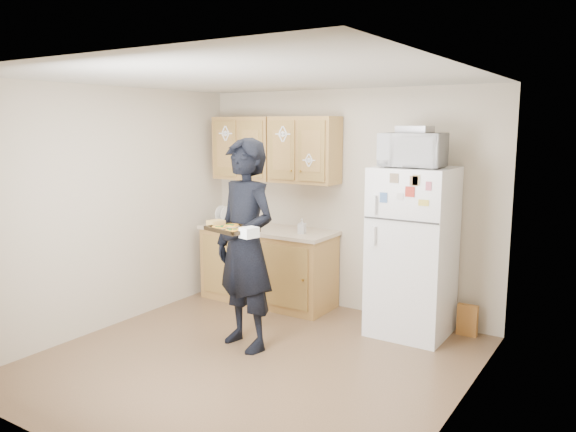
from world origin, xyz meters
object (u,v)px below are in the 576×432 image
(dish_rack, at_px, (229,219))
(person, at_px, (245,245))
(microwave, at_px, (413,150))
(refrigerator, at_px, (412,252))
(baking_tray, at_px, (232,230))

(dish_rack, bearing_deg, person, -45.76)
(person, distance_m, microwave, 1.86)
(microwave, height_order, dish_rack, microwave)
(person, bearing_deg, microwave, 58.41)
(microwave, xyz_separation_m, dish_rack, (-2.29, 0.01, -0.89))
(microwave, bearing_deg, refrigerator, 66.37)
(refrigerator, relative_size, baking_tray, 4.03)
(refrigerator, bearing_deg, microwave, -110.16)
(refrigerator, relative_size, person, 0.85)
(person, relative_size, baking_tray, 4.72)
(refrigerator, height_order, microwave, microwave)
(baking_tray, xyz_separation_m, microwave, (1.11, 1.43, 0.67))
(refrigerator, height_order, baking_tray, refrigerator)
(microwave, bearing_deg, dish_rack, 176.34)
(microwave, bearing_deg, person, -139.58)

